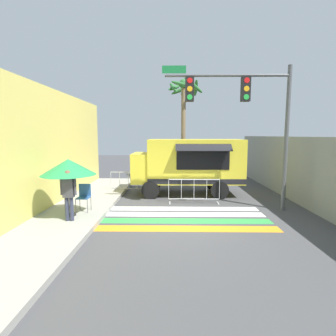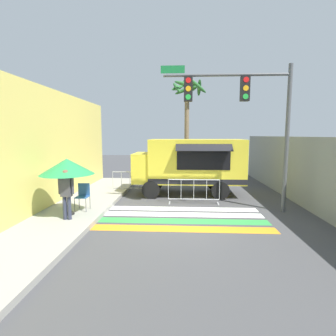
# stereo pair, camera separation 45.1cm
# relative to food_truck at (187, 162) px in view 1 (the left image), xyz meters

# --- Properties ---
(ground_plane) EXTENTS (60.00, 60.00, 0.00)m
(ground_plane) POSITION_rel_food_truck_xyz_m (-0.49, -4.22, -1.61)
(ground_plane) COLOR #424244
(sidewalk_left) EXTENTS (4.40, 16.00, 0.16)m
(sidewalk_left) POSITION_rel_food_truck_xyz_m (-5.36, -4.22, -1.53)
(sidewalk_left) COLOR #99968E
(sidewalk_left) RESTS_ON ground_plane
(building_left_facade) EXTENTS (0.25, 16.00, 4.81)m
(building_left_facade) POSITION_rel_food_truck_xyz_m (-5.62, -4.22, 0.79)
(building_left_facade) COLOR #E5D166
(building_left_facade) RESTS_ON ground_plane
(concrete_wall_right) EXTENTS (0.20, 16.00, 2.90)m
(concrete_wall_right) POSITION_rel_food_truck_xyz_m (4.79, -1.22, -0.16)
(concrete_wall_right) COLOR gray
(concrete_wall_right) RESTS_ON ground_plane
(crosswalk_painted) EXTENTS (6.40, 2.84, 0.01)m
(crosswalk_painted) POSITION_rel_food_truck_xyz_m (-0.49, -3.83, -1.61)
(crosswalk_painted) COLOR orange
(crosswalk_painted) RESTS_ON ground_plane
(food_truck) EXTENTS (5.38, 2.63, 2.75)m
(food_truck) POSITION_rel_food_truck_xyz_m (0.00, 0.00, 0.00)
(food_truck) COLOR yellow
(food_truck) RESTS_ON ground_plane
(traffic_signal_pole) EXTENTS (4.86, 0.29, 5.56)m
(traffic_signal_pole) POSITION_rel_food_truck_xyz_m (2.04, -2.81, 2.43)
(traffic_signal_pole) COLOR #515456
(traffic_signal_pole) RESTS_ON ground_plane
(patio_umbrella) EXTENTS (1.84, 1.84, 1.99)m
(patio_umbrella) POSITION_rel_food_truck_xyz_m (-4.27, -4.18, 0.26)
(patio_umbrella) COLOR black
(patio_umbrella) RESTS_ON sidewalk_left
(folding_chair) EXTENTS (0.45, 0.45, 0.99)m
(folding_chair) POSITION_rel_food_truck_xyz_m (-3.99, -3.54, -0.84)
(folding_chair) COLOR #4C4C51
(folding_chair) RESTS_ON sidewalk_left
(vendor_person) EXTENTS (0.53, 0.22, 1.67)m
(vendor_person) POSITION_rel_food_truck_xyz_m (-4.09, -4.71, -0.50)
(vendor_person) COLOR #2D3347
(vendor_person) RESTS_ON sidewalk_left
(barricade_front) EXTENTS (2.23, 0.44, 1.07)m
(barricade_front) POSITION_rel_food_truck_xyz_m (0.23, -1.82, -1.08)
(barricade_front) COLOR #B7BABF
(barricade_front) RESTS_ON ground_plane
(barricade_side) EXTENTS (1.84, 0.44, 1.07)m
(barricade_side) POSITION_rel_food_truck_xyz_m (-3.01, 0.39, -1.09)
(barricade_side) COLOR #B7BABF
(barricade_side) RESTS_ON ground_plane
(palm_tree) EXTENTS (2.34, 2.31, 6.46)m
(palm_tree) POSITION_rel_food_truck_xyz_m (0.02, 3.98, 3.25)
(palm_tree) COLOR #7A664C
(palm_tree) RESTS_ON ground_plane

